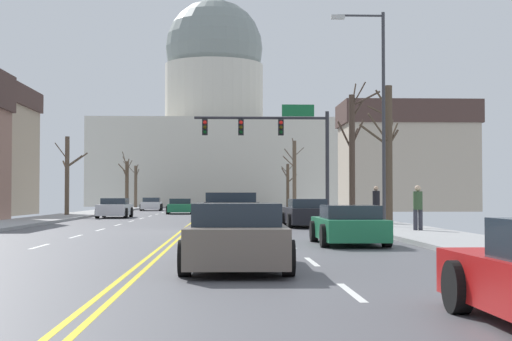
# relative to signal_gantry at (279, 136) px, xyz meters

# --- Properties ---
(ground) EXTENTS (20.00, 180.00, 0.20)m
(ground) POSITION_rel_signal_gantry_xyz_m (-4.75, -14.92, -4.88)
(ground) COLOR #4F4F54
(signal_gantry) EXTENTS (7.91, 0.41, 6.61)m
(signal_gantry) POSITION_rel_signal_gantry_xyz_m (0.00, 0.00, 0.00)
(signal_gantry) COLOR #28282D
(signal_gantry) RESTS_ON ground
(street_lamp_right) EXTENTS (2.25, 0.24, 8.91)m
(street_lamp_right) POSITION_rel_signal_gantry_xyz_m (3.19, -13.34, 0.44)
(street_lamp_right) COLOR #333338
(street_lamp_right) RESTS_ON ground
(capitol_building) EXTENTS (31.64, 19.58, 30.59)m
(capitol_building) POSITION_rel_signal_gantry_xyz_m (-4.75, 60.47, 5.48)
(capitol_building) COLOR beige
(capitol_building) RESTS_ON ground
(sedan_near_00) EXTENTS (2.05, 4.52, 1.30)m
(sedan_near_00) POSITION_rel_signal_gantry_xyz_m (-3.02, -4.63, -4.29)
(sedan_near_00) COLOR silver
(sedan_near_00) RESTS_ON ground
(sedan_near_01) EXTENTS (2.04, 4.37, 1.26)m
(sedan_near_01) POSITION_rel_signal_gantry_xyz_m (0.49, -10.68, -4.31)
(sedan_near_01) COLOR black
(sedan_near_01) RESTS_ON ground
(pickup_truck_near_02) EXTENTS (2.32, 5.29, 1.52)m
(pickup_truck_near_02) POSITION_rel_signal_gantry_xyz_m (-2.91, -16.35, -4.20)
(pickup_truck_near_02) COLOR black
(pickup_truck_near_02) RESTS_ON ground
(sedan_near_03) EXTENTS (1.93, 4.23, 1.14)m
(sedan_near_03) POSITION_rel_signal_gantry_xyz_m (0.45, -22.91, -4.35)
(sedan_near_03) COLOR #1E7247
(sedan_near_03) RESTS_ON ground
(sedan_near_04) EXTENTS (2.09, 4.60, 1.27)m
(sedan_near_04) POSITION_rel_signal_gantry_xyz_m (-2.88, -30.20, -4.30)
(sedan_near_04) COLOR #6B6056
(sedan_near_04) RESTS_ON ground
(sedan_oncoming_00) EXTENTS (1.97, 4.46, 1.23)m
(sedan_oncoming_00) POSITION_rel_signal_gantry_xyz_m (-10.12, 4.12, -4.31)
(sedan_oncoming_00) COLOR silver
(sedan_oncoming_00) RESTS_ON ground
(sedan_oncoming_01) EXTENTS (2.15, 4.68, 1.16)m
(sedan_oncoming_01) POSITION_rel_signal_gantry_xyz_m (-6.60, 14.24, -4.34)
(sedan_oncoming_01) COLOR #1E7247
(sedan_oncoming_01) RESTS_ON ground
(sedan_oncoming_02) EXTENTS (2.07, 4.34, 1.20)m
(sedan_oncoming_02) POSITION_rel_signal_gantry_xyz_m (-9.98, 26.64, -4.33)
(sedan_oncoming_02) COLOR silver
(sedan_oncoming_02) RESTS_ON ground
(flank_building_02) EXTENTS (11.98, 7.09, 9.76)m
(flank_building_02) POSITION_rel_signal_gantry_xyz_m (13.24, 24.16, 0.05)
(flank_building_02) COLOR #B2A38E
(flank_building_02) RESTS_ON ground
(bare_tree_00) EXTENTS (2.06, 2.29, 6.53)m
(bare_tree_00) POSITION_rel_signal_gantry_xyz_m (3.10, 24.99, -1.51)
(bare_tree_00) COLOR brown
(bare_tree_00) RESTS_ON ground
(bare_tree_01) EXTENTS (1.97, 1.33, 5.13)m
(bare_tree_01) POSITION_rel_signal_gantry_xyz_m (-13.47, 5.95, -2.08)
(bare_tree_01) COLOR brown
(bare_tree_01) RESTS_ON ground
(bare_tree_02) EXTENTS (1.63, 1.31, 4.63)m
(bare_tree_02) POSITION_rel_signal_gantry_xyz_m (3.39, 35.92, -2.37)
(bare_tree_02) COLOR #4C3D2D
(bare_tree_02) RESTS_ON ground
(bare_tree_03) EXTENTS (1.75, 3.00, 5.71)m
(bare_tree_03) POSITION_rel_signal_gantry_xyz_m (-13.07, 33.03, -2.19)
(bare_tree_03) COLOR #4C3D2D
(bare_tree_03) RESTS_ON ground
(bare_tree_04) EXTENTS (2.17, 1.80, 7.23)m
(bare_tree_04) POSITION_rel_signal_gantry_xyz_m (3.44, -5.49, -1.23)
(bare_tree_04) COLOR #423328
(bare_tree_04) RESTS_ON ground
(bare_tree_05) EXTENTS (1.77, 1.40, 4.87)m
(bare_tree_05) POSITION_rel_signal_gantry_xyz_m (-12.65, 37.04, -2.45)
(bare_tree_05) COLOR brown
(bare_tree_05) RESTS_ON ground
(bare_tree_06) EXTENTS (2.11, 2.58, 6.21)m
(bare_tree_06) POSITION_rel_signal_gantry_xyz_m (4.19, -10.72, -1.51)
(bare_tree_06) COLOR #4C3D2D
(bare_tree_06) RESTS_ON ground
(pedestrian_00) EXTENTS (0.35, 0.34, 1.64)m
(pedestrian_00) POSITION_rel_signal_gantry_xyz_m (3.95, -16.98, -3.85)
(pedestrian_00) COLOR #33333D
(pedestrian_00) RESTS_ON ground
(pedestrian_01) EXTENTS (0.35, 0.34, 1.70)m
(pedestrian_01) POSITION_rel_signal_gantry_xyz_m (3.90, -9.34, -3.81)
(pedestrian_01) COLOR #4C4238
(pedestrian_01) RESTS_ON ground
(bicycle_parked) EXTENTS (0.12, 1.77, 0.85)m
(bicycle_parked) POSITION_rel_signal_gantry_xyz_m (2.81, -12.62, -4.41)
(bicycle_parked) COLOR black
(bicycle_parked) RESTS_ON ground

